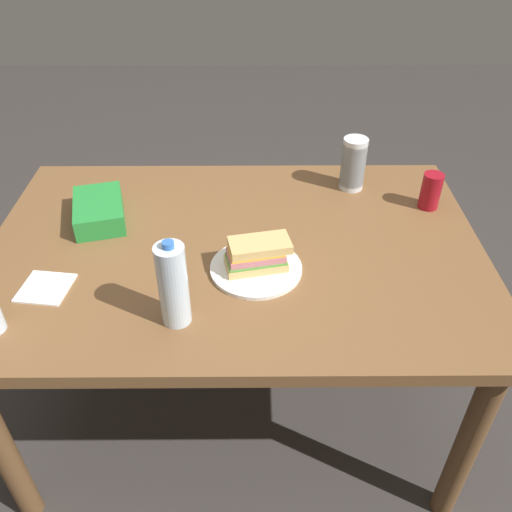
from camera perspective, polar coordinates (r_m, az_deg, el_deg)
name	(u,v)px	position (r m, az deg, el deg)	size (l,w,h in m)	color
ground_plane	(240,400)	(2.14, -1.76, -15.29)	(8.00, 8.00, 0.00)	#383330
dining_table	(236,268)	(1.66, -2.19, -1.35)	(1.50, 1.01, 0.76)	brown
paper_plate	(256,268)	(1.50, 0.00, -1.32)	(0.26, 0.26, 0.01)	white
sandwich	(257,255)	(1.48, 0.13, 0.15)	(0.20, 0.13, 0.08)	#DBB26B
soda_can_red	(431,191)	(1.84, 18.32, 6.67)	(0.07, 0.07, 0.12)	maroon
chip_bag	(99,211)	(1.77, -16.55, 4.71)	(0.23, 0.15, 0.07)	#268C38
plastic_cup_stack	(353,164)	(1.87, 10.44, 9.74)	(0.08, 0.08, 0.18)	silver
water_bottle_spare	(173,285)	(1.30, -8.92, -3.11)	(0.07, 0.07, 0.25)	silver
paper_napkin	(45,288)	(1.55, -21.74, -3.21)	(0.13, 0.13, 0.01)	white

